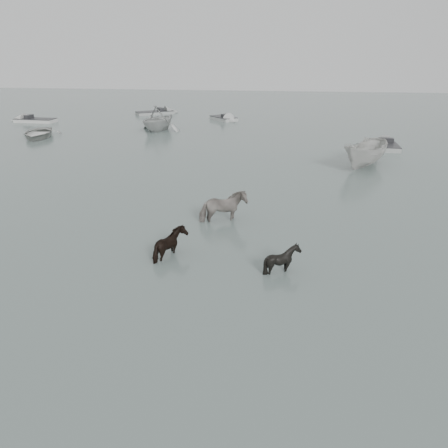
{
  "coord_description": "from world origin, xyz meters",
  "views": [
    {
      "loc": [
        1.62,
        -15.15,
        7.3
      ],
      "look_at": [
        -0.47,
        0.36,
        1.0
      ],
      "focal_mm": 35.0,
      "sensor_mm": 36.0,
      "label": 1
    }
  ],
  "objects_px": {
    "pony_pinto": "(223,203)",
    "rowboat_lead": "(38,132)",
    "pony_dark": "(171,240)",
    "pony_black": "(283,255)"
  },
  "relations": [
    {
      "from": "pony_pinto",
      "to": "pony_dark",
      "type": "distance_m",
      "value": 4.1
    },
    {
      "from": "pony_dark",
      "to": "rowboat_lead",
      "type": "bearing_deg",
      "value": 35.36
    },
    {
      "from": "pony_dark",
      "to": "rowboat_lead",
      "type": "distance_m",
      "value": 27.89
    },
    {
      "from": "pony_pinto",
      "to": "pony_dark",
      "type": "xyz_separation_m",
      "value": [
        -1.44,
        -3.83,
        -0.2
      ]
    },
    {
      "from": "pony_pinto",
      "to": "rowboat_lead",
      "type": "height_order",
      "value": "pony_pinto"
    },
    {
      "from": "pony_dark",
      "to": "pony_black",
      "type": "distance_m",
      "value": 4.2
    },
    {
      "from": "pony_pinto",
      "to": "pony_black",
      "type": "xyz_separation_m",
      "value": [
        2.71,
        -4.45,
        -0.26
      ]
    },
    {
      "from": "pony_black",
      "to": "rowboat_lead",
      "type": "height_order",
      "value": "pony_black"
    },
    {
      "from": "rowboat_lead",
      "to": "pony_dark",
      "type": "bearing_deg",
      "value": -66.68
    },
    {
      "from": "pony_pinto",
      "to": "rowboat_lead",
      "type": "distance_m",
      "value": 26.05
    }
  ]
}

